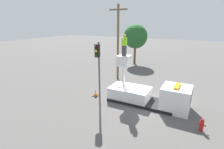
{
  "coord_description": "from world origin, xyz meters",
  "views": [
    {
      "loc": [
        4.28,
        -13.42,
        6.75
      ],
      "look_at": [
        -2.33,
        -1.03,
        2.49
      ],
      "focal_mm": 28.0,
      "sensor_mm": 36.0,
      "label": 1
    }
  ],
  "objects_px": {
    "traffic_cone_rear": "(96,93)",
    "utility_pole": "(118,40)",
    "worker": "(124,45)",
    "fire_hydrant": "(202,125)",
    "bucket_truck": "(149,95)",
    "traffic_light_pole": "(98,62)",
    "tree_left_bg": "(135,37)"
  },
  "relations": [
    {
      "from": "tree_left_bg",
      "to": "fire_hydrant",
      "type": "bearing_deg",
      "value": -55.92
    },
    {
      "from": "traffic_light_pole",
      "to": "tree_left_bg",
      "type": "bearing_deg",
      "value": 100.4
    },
    {
      "from": "traffic_cone_rear",
      "to": "bucket_truck",
      "type": "bearing_deg",
      "value": 8.61
    },
    {
      "from": "traffic_cone_rear",
      "to": "tree_left_bg",
      "type": "height_order",
      "value": "tree_left_bg"
    },
    {
      "from": "bucket_truck",
      "to": "traffic_cone_rear",
      "type": "height_order",
      "value": "bucket_truck"
    },
    {
      "from": "fire_hydrant",
      "to": "tree_left_bg",
      "type": "relative_size",
      "value": 0.14
    },
    {
      "from": "worker",
      "to": "traffic_cone_rear",
      "type": "height_order",
      "value": "worker"
    },
    {
      "from": "bucket_truck",
      "to": "tree_left_bg",
      "type": "xyz_separation_m",
      "value": [
        -6.47,
        13.51,
        3.63
      ]
    },
    {
      "from": "traffic_cone_rear",
      "to": "utility_pole",
      "type": "bearing_deg",
      "value": 95.65
    },
    {
      "from": "bucket_truck",
      "to": "worker",
      "type": "distance_m",
      "value": 4.69
    },
    {
      "from": "bucket_truck",
      "to": "traffic_light_pole",
      "type": "bearing_deg",
      "value": -148.57
    },
    {
      "from": "traffic_light_pole",
      "to": "fire_hydrant",
      "type": "height_order",
      "value": "traffic_light_pole"
    },
    {
      "from": "tree_left_bg",
      "to": "utility_pole",
      "type": "relative_size",
      "value": 0.74
    },
    {
      "from": "fire_hydrant",
      "to": "traffic_cone_rear",
      "type": "relative_size",
      "value": 1.41
    },
    {
      "from": "bucket_truck",
      "to": "tree_left_bg",
      "type": "distance_m",
      "value": 15.41
    },
    {
      "from": "worker",
      "to": "fire_hydrant",
      "type": "xyz_separation_m",
      "value": [
        6.49,
        -2.15,
        -4.44
      ]
    },
    {
      "from": "worker",
      "to": "fire_hydrant",
      "type": "distance_m",
      "value": 8.15
    },
    {
      "from": "bucket_truck",
      "to": "fire_hydrant",
      "type": "relative_size",
      "value": 7.66
    },
    {
      "from": "traffic_light_pole",
      "to": "fire_hydrant",
      "type": "bearing_deg",
      "value": 0.33
    },
    {
      "from": "tree_left_bg",
      "to": "utility_pole",
      "type": "xyz_separation_m",
      "value": [
        1.02,
        -8.41,
        0.2
      ]
    },
    {
      "from": "worker",
      "to": "tree_left_bg",
      "type": "bearing_deg",
      "value": 106.9
    },
    {
      "from": "traffic_cone_rear",
      "to": "fire_hydrant",
      "type": "bearing_deg",
      "value": -8.92
    },
    {
      "from": "fire_hydrant",
      "to": "worker",
      "type": "bearing_deg",
      "value": 161.66
    },
    {
      "from": "traffic_cone_rear",
      "to": "utility_pole",
      "type": "height_order",
      "value": "utility_pole"
    },
    {
      "from": "bucket_truck",
      "to": "traffic_light_pole",
      "type": "relative_size",
      "value": 1.27
    },
    {
      "from": "worker",
      "to": "tree_left_bg",
      "type": "height_order",
      "value": "tree_left_bg"
    },
    {
      "from": "traffic_cone_rear",
      "to": "utility_pole",
      "type": "distance_m",
      "value": 7.3
    },
    {
      "from": "traffic_light_pole",
      "to": "utility_pole",
      "type": "xyz_separation_m",
      "value": [
        -1.86,
        7.29,
        0.91
      ]
    },
    {
      "from": "utility_pole",
      "to": "traffic_cone_rear",
      "type": "bearing_deg",
      "value": -84.35
    },
    {
      "from": "bucket_truck",
      "to": "tree_left_bg",
      "type": "relative_size",
      "value": 1.05
    },
    {
      "from": "traffic_light_pole",
      "to": "fire_hydrant",
      "type": "xyz_separation_m",
      "value": [
        7.71,
        0.04,
        -3.31
      ]
    },
    {
      "from": "bucket_truck",
      "to": "traffic_cone_rear",
      "type": "bearing_deg",
      "value": -171.39
    }
  ]
}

